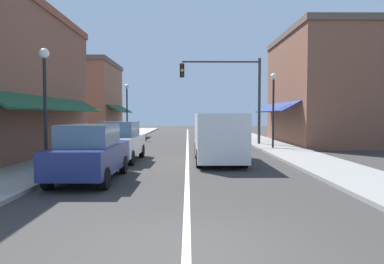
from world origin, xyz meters
The scene contains 13 objects.
ground_plane centered at (0.00, 18.00, 0.00)m, with size 80.00×80.00×0.00m, color #33302D.
sidewalk_left centered at (-5.50, 18.00, 0.06)m, with size 2.60×56.00×0.12m, color gray.
sidewalk_right centered at (5.50, 18.00, 0.06)m, with size 2.60×56.00×0.12m, color gray.
lane_center_stripe centered at (0.00, 18.00, 0.00)m, with size 0.14×52.00×0.01m, color silver.
storefront_right_block centered at (9.77, 20.00, 3.90)m, with size 7.26×10.20×7.80m.
storefront_far_left centered at (-8.91, 28.00, 3.46)m, with size 5.55×8.20×6.92m.
parked_car_nearest_left centered at (-3.05, 5.88, 0.88)m, with size 1.81×4.12×1.77m.
parked_car_second_left centered at (-3.04, 10.57, 0.88)m, with size 1.87×4.15×1.77m.
van_in_lane centered at (1.35, 10.16, 1.15)m, with size 2.02×5.19×2.12m.
traffic_signal_mast_arm centered at (2.95, 18.48, 3.99)m, with size 5.39×0.50×5.82m.
street_lamp_left_near centered at (-5.10, 7.62, 3.02)m, with size 0.36×0.36×4.44m.
street_lamp_right_mid centered at (5.03, 15.56, 3.04)m, with size 0.36×0.36×4.47m.
street_lamp_left_far centered at (-5.00, 24.24, 3.10)m, with size 0.36×0.36×4.57m.
Camera 1 is at (0.02, -5.24, 2.09)m, focal length 33.33 mm.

